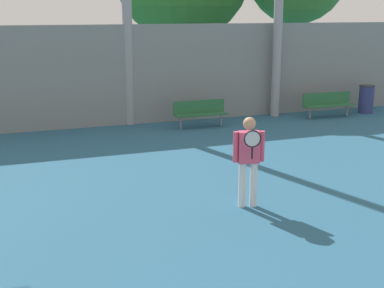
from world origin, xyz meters
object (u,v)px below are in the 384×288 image
at_px(tennis_player, 249,156).
at_px(bench_courtside_near, 328,102).
at_px(trash_bin, 366,99).
at_px(bench_adjacent_court, 200,111).

xyz_separation_m(tennis_player, bench_courtside_near, (6.39, 6.85, -0.47)).
relative_size(bench_courtside_near, trash_bin, 1.89).
xyz_separation_m(bench_courtside_near, trash_bin, (1.73, 0.19, -0.01)).
xyz_separation_m(tennis_player, bench_adjacent_court, (1.71, 6.85, -0.47)).
bearing_deg(bench_adjacent_court, tennis_player, -104.04).
bearing_deg(tennis_player, trash_bin, 55.09).
bearing_deg(bench_courtside_near, tennis_player, -132.99).
relative_size(tennis_player, bench_adjacent_court, 1.00).
xyz_separation_m(bench_adjacent_court, trash_bin, (6.40, 0.19, -0.01)).
relative_size(bench_adjacent_court, trash_bin, 1.72).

